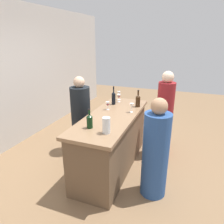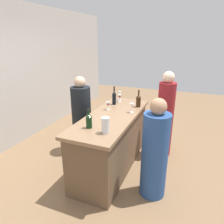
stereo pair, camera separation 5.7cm
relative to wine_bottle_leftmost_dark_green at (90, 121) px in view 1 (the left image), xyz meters
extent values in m
plane|color=#846647|center=(0.58, -0.10, -1.06)|extent=(12.00, 12.00, 0.00)
cube|color=#BCB7B2|center=(0.58, 2.10, 0.34)|extent=(8.00, 0.10, 2.80)
cube|color=brown|center=(0.58, -0.10, -0.61)|extent=(1.90, 0.65, 0.91)
cube|color=#8C6B4C|center=(0.58, -0.10, -0.13)|extent=(1.98, 0.73, 0.05)
cylinder|color=black|center=(0.00, 0.00, -0.02)|extent=(0.08, 0.08, 0.16)
cone|color=black|center=(0.00, 0.00, 0.07)|extent=(0.08, 0.08, 0.03)
cylinder|color=black|center=(0.00, 0.00, 0.12)|extent=(0.03, 0.03, 0.07)
cylinder|color=black|center=(0.00, 0.00, 0.16)|extent=(0.03, 0.03, 0.01)
cylinder|color=black|center=(1.11, 0.07, 0.00)|extent=(0.07, 0.07, 0.20)
cone|color=black|center=(1.11, 0.07, 0.12)|extent=(0.07, 0.07, 0.04)
cylinder|color=black|center=(1.11, 0.07, 0.18)|extent=(0.02, 0.02, 0.08)
cylinder|color=black|center=(1.11, 0.07, 0.23)|extent=(0.03, 0.03, 0.01)
cylinder|color=#331E0F|center=(1.14, -0.38, -0.01)|extent=(0.08, 0.08, 0.18)
cone|color=#331E0F|center=(1.14, -0.38, 0.09)|extent=(0.08, 0.08, 0.03)
cylinder|color=#331E0F|center=(1.14, -0.38, 0.15)|extent=(0.03, 0.03, 0.08)
cylinder|color=black|center=(1.14, -0.38, 0.19)|extent=(0.03, 0.03, 0.01)
cylinder|color=white|center=(0.82, -0.36, -0.10)|extent=(0.06, 0.06, 0.00)
cylinder|color=white|center=(0.82, -0.36, -0.06)|extent=(0.01, 0.01, 0.08)
cone|color=white|center=(0.82, -0.36, 0.01)|extent=(0.07, 0.07, 0.07)
cylinder|color=white|center=(1.30, 0.03, -0.10)|extent=(0.06, 0.06, 0.00)
cylinder|color=white|center=(1.30, 0.03, -0.06)|extent=(0.01, 0.01, 0.08)
cone|color=white|center=(1.30, 0.03, 0.01)|extent=(0.07, 0.07, 0.07)
cone|color=maroon|center=(1.30, 0.03, -0.01)|extent=(0.06, 0.06, 0.02)
cylinder|color=white|center=(0.80, 0.06, -0.10)|extent=(0.06, 0.06, 0.00)
cylinder|color=white|center=(0.80, 0.06, -0.07)|extent=(0.01, 0.01, 0.06)
cone|color=white|center=(0.80, 0.06, 0.00)|extent=(0.06, 0.06, 0.07)
cone|color=maroon|center=(0.80, 0.06, -0.02)|extent=(0.05, 0.05, 0.03)
cylinder|color=white|center=(1.44, 0.08, -0.10)|extent=(0.07, 0.07, 0.00)
cylinder|color=white|center=(1.44, 0.08, -0.06)|extent=(0.01, 0.01, 0.08)
cone|color=white|center=(1.44, 0.08, 0.02)|extent=(0.06, 0.06, 0.08)
cylinder|color=silver|center=(-0.07, -0.27, 0.00)|extent=(0.10, 0.10, 0.21)
cylinder|color=maroon|center=(1.34, -0.84, -0.36)|extent=(0.36, 0.36, 1.39)
sphere|color=beige|center=(1.34, -0.84, 0.42)|extent=(0.21, 0.21, 0.21)
cylinder|color=#284C8C|center=(0.18, -0.89, -0.45)|extent=(0.41, 0.41, 1.22)
sphere|color=tan|center=(0.18, -0.89, 0.26)|extent=(0.22, 0.22, 0.22)
cylinder|color=black|center=(0.91, 0.66, -0.42)|extent=(0.42, 0.42, 1.28)
sphere|color=#D8AD8C|center=(0.91, 0.66, 0.31)|extent=(0.21, 0.21, 0.21)
camera|label=1|loc=(-2.31, -1.21, 1.06)|focal=33.09mm
camera|label=2|loc=(-2.29, -1.26, 1.06)|focal=33.09mm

